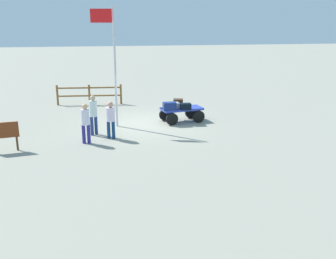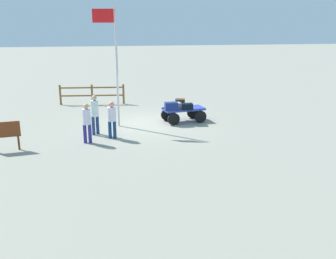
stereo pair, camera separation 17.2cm
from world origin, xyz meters
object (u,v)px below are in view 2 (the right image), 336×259
object	(u,v)px
suitcase_grey	(175,106)
worker_trailing	(95,112)
suitcase_olive	(188,106)
worker_lead	(112,117)
signboard	(5,132)
luggage_cart	(183,112)
suitcase_maroon	(171,106)
worker_supervisor	(87,120)
suitcase_dark	(180,103)
flagpole	(114,56)

from	to	relation	value
suitcase_grey	worker_trailing	size ratio (longest dim) A/B	0.36
suitcase_olive	worker_trailing	size ratio (longest dim) A/B	0.29
worker_trailing	worker_lead	bearing A→B (deg)	135.67
suitcase_olive	signboard	world-z (taller)	signboard
luggage_cart	suitcase_grey	world-z (taller)	suitcase_grey
luggage_cart	suitcase_maroon	bearing A→B (deg)	29.65
luggage_cart	signboard	distance (m)	8.22
worker_lead	luggage_cart	bearing A→B (deg)	-147.43
suitcase_grey	signboard	size ratio (longest dim) A/B	0.55
worker_supervisor	worker_lead	bearing A→B (deg)	-155.04
suitcase_dark	suitcase_maroon	xyz separation A→B (m)	(0.59, 0.77, 0.00)
suitcase_dark	worker_supervisor	world-z (taller)	worker_supervisor
flagpole	suitcase_olive	bearing A→B (deg)	178.19
signboard	worker_trailing	bearing A→B (deg)	-153.68
suitcase_grey	suitcase_maroon	world-z (taller)	suitcase_maroon
worker_supervisor	worker_trailing	bearing A→B (deg)	-104.85
suitcase_maroon	worker_lead	distance (m)	3.41
suitcase_maroon	worker_lead	xyz separation A→B (m)	(2.85, 1.87, 0.06)
luggage_cart	suitcase_olive	bearing A→B (deg)	107.39
suitcase_grey	signboard	distance (m)	7.73
worker_lead	worker_supervisor	world-z (taller)	worker_supervisor
luggage_cart	worker_supervisor	size ratio (longest dim) A/B	1.31
suitcase_maroon	signboard	size ratio (longest dim) A/B	0.54
luggage_cart	worker_trailing	bearing A→B (deg)	20.25
worker_lead	worker_trailing	world-z (taller)	worker_trailing
luggage_cart	suitcase_dark	size ratio (longest dim) A/B	3.99
worker_lead	worker_supervisor	bearing A→B (deg)	24.96
signboard	flagpole	bearing A→B (deg)	-145.68
worker_trailing	worker_supervisor	distance (m)	1.20
suitcase_dark	worker_lead	world-z (taller)	worker_lead
suitcase_maroon	signboard	bearing A→B (deg)	22.31
suitcase_dark	signboard	bearing A→B (deg)	25.68
suitcase_dark	flagpole	distance (m)	4.05
luggage_cart	flagpole	xyz separation A→B (m)	(3.29, 0.29, 2.77)
worker_lead	worker_trailing	size ratio (longest dim) A/B	0.91
suitcase_dark	suitcase_grey	bearing A→B (deg)	55.74
worker_supervisor	luggage_cart	bearing A→B (deg)	-149.03
suitcase_maroon	suitcase_dark	bearing A→B (deg)	-127.47
luggage_cart	suitcase_maroon	size ratio (longest dim) A/B	3.50
suitcase_dark	flagpole	xyz separation A→B (m)	(3.21, 0.68, 2.37)
luggage_cart	worker_lead	world-z (taller)	worker_lead
worker_trailing	suitcase_grey	bearing A→B (deg)	-159.64
worker_lead	worker_trailing	distance (m)	0.99
luggage_cart	suitcase_dark	world-z (taller)	suitcase_dark
worker_supervisor	signboard	world-z (taller)	worker_supervisor
suitcase_olive	worker_lead	xyz separation A→B (m)	(3.65, 1.85, 0.10)
suitcase_maroon	signboard	distance (m)	7.45
suitcase_grey	worker_lead	bearing A→B (deg)	34.26
suitcase_grey	worker_supervisor	bearing A→B (deg)	32.11
worker_trailing	signboard	xyz separation A→B (m)	(3.33, 1.65, -0.26)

